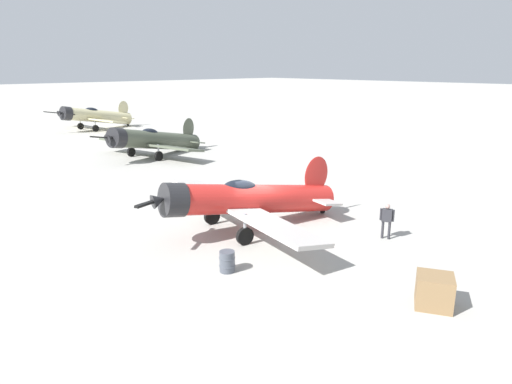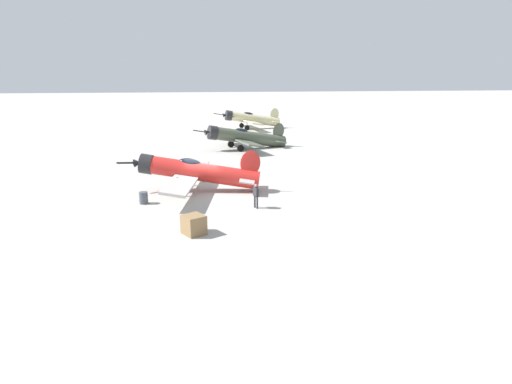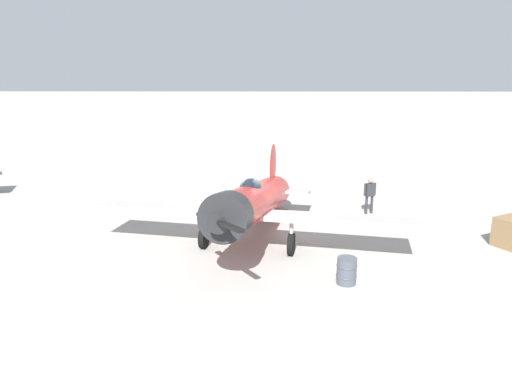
{
  "view_description": "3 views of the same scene",
  "coord_description": "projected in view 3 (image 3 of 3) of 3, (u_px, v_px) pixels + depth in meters",
  "views": [
    {
      "loc": [
        -14.2,
        -15.2,
        7.59
      ],
      "look_at": [
        0.0,
        0.0,
        1.8
      ],
      "focal_mm": 31.93,
      "sensor_mm": 36.0,
      "label": 1
    },
    {
      "loc": [
        -1.18,
        -32.78,
        8.55
      ],
      "look_at": [
        3.32,
        -5.07,
        1.1
      ],
      "focal_mm": 31.02,
      "sensor_mm": 36.0,
      "label": 2
    },
    {
      "loc": [
        -16.98,
        -0.38,
        6.0
      ],
      "look_at": [
        0.0,
        0.0,
        1.8
      ],
      "focal_mm": 32.39,
      "sensor_mm": 36.0,
      "label": 3
    }
  ],
  "objects": [
    {
      "name": "airplane_foreground",
      "position": [
        253.0,
        203.0,
        17.1
      ],
      "size": [
        10.67,
        11.73,
        3.23
      ],
      "rotation": [
        0.0,
        0.0,
        2.95
      ],
      "color": "red",
      "rests_on": "ground_plane"
    },
    {
      "name": "fuel_drum",
      "position": [
        347.0,
        271.0,
        13.78
      ],
      "size": [
        0.62,
        0.62,
        0.82
      ],
      "color": "#474C56",
      "rests_on": "ground_plane"
    },
    {
      "name": "ground_plane",
      "position": [
        256.0,
        237.0,
        17.93
      ],
      "size": [
        400.0,
        400.0,
        0.0
      ],
      "primitive_type": "plane",
      "color": "#A8A59E"
    },
    {
      "name": "ground_crew_mechanic",
      "position": [
        370.0,
        192.0,
        20.81
      ],
      "size": [
        0.39,
        0.59,
        1.64
      ],
      "rotation": [
        0.0,
        0.0,
        3.56
      ],
      "color": "#2D2D33",
      "rests_on": "ground_plane"
    }
  ]
}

